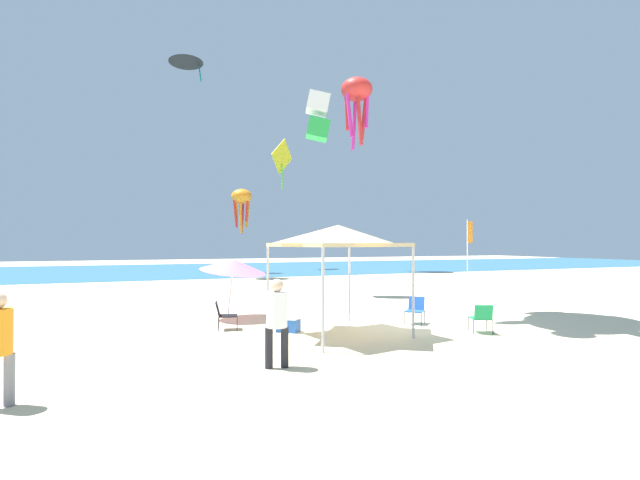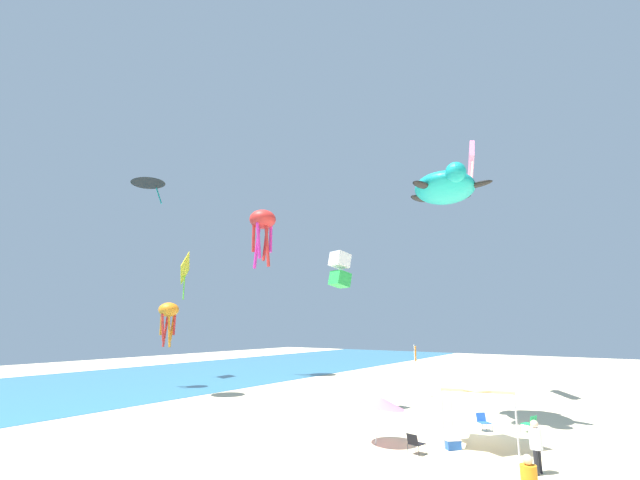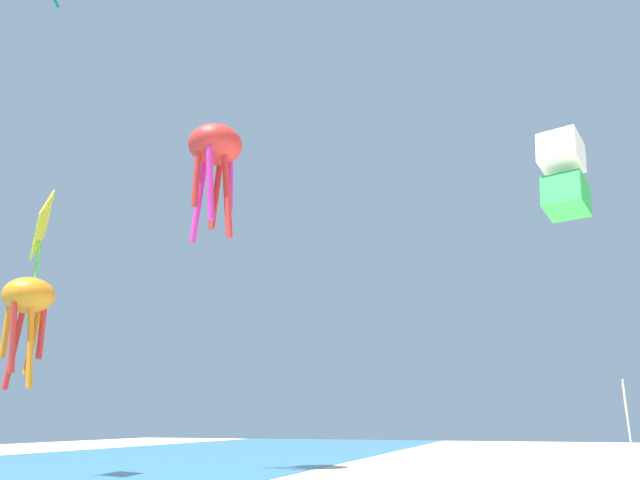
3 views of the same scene
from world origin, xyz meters
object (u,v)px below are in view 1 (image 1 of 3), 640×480
cooler_box (288,325)px  kite_octopus_orange (242,199)px  kite_diamond_yellow (282,159)px  canopy_tent (338,236)px  folding_chair_near_cooler (224,313)px  folding_chair_right_of_tent (415,308)px  person_by_tent (277,316)px  kite_box_white (318,117)px  kite_delta_black (186,59)px  beach_umbrella (234,265)px  folding_chair_facing_ocean (482,316)px  kite_octopus_red (357,93)px  banner_flag (468,248)px

cooler_box → kite_octopus_orange: kite_octopus_orange is taller
kite_diamond_yellow → kite_octopus_orange: 7.98m
canopy_tent → folding_chair_near_cooler: canopy_tent is taller
folding_chair_right_of_tent → cooler_box: size_ratio=1.11×
person_by_tent → kite_box_white: size_ratio=0.77×
kite_delta_black → beach_umbrella: bearing=85.0°
beach_umbrella → kite_octopus_orange: kite_octopus_orange is taller
person_by_tent → kite_diamond_yellow: bearing=-99.2°
folding_chair_facing_ocean → kite_octopus_red: 31.79m
canopy_tent → person_by_tent: (-2.47, -2.52, -1.64)m
folding_chair_facing_ocean → folding_chair_near_cooler: (-6.53, 3.20, 0.00)m
kite_octopus_red → kite_diamond_yellow: size_ratio=1.27×
beach_umbrella → person_by_tent: (-0.34, -6.26, -0.71)m
kite_octopus_red → kite_delta_black: kite_octopus_red is taller
kite_delta_black → kite_octopus_orange: bearing=-152.7°
kite_diamond_yellow → folding_chair_facing_ocean: bearing=55.1°
person_by_tent → kite_octopus_red: 34.83m
folding_chair_facing_ocean → banner_flag: banner_flag is taller
beach_umbrella → person_by_tent: 6.31m
kite_octopus_red → kite_octopus_orange: 14.02m
folding_chair_right_of_tent → folding_chair_near_cooler: 5.83m
beach_umbrella → canopy_tent: bearing=-60.4°
canopy_tent → kite_diamond_yellow: bearing=75.8°
banner_flag → kite_octopus_orange: (-7.62, 18.89, 3.98)m
beach_umbrella → folding_chair_facing_ocean: (5.90, -5.02, -1.29)m
folding_chair_facing_ocean → kite_delta_black: 29.62m
cooler_box → kite_diamond_yellow: kite_diamond_yellow is taller
kite_box_white → kite_delta_black: 16.81m
kite_octopus_red → kite_box_white: bearing=99.1°
kite_octopus_red → folding_chair_right_of_tent: bearing=108.7°
banner_flag → kite_diamond_yellow: 24.99m
folding_chair_near_cooler → kite_delta_black: (0.89, 21.36, 15.56)m
folding_chair_facing_ocean → person_by_tent: 6.39m
kite_octopus_red → kite_octopus_orange: bearing=34.1°
beach_umbrella → cooler_box: (1.00, -2.81, -1.56)m
canopy_tent → person_by_tent: bearing=-134.5°
kite_octopus_red → kite_diamond_yellow: 9.32m
kite_box_white → kite_octopus_orange: (-0.07, 17.21, -2.40)m
folding_chair_facing_ocean → canopy_tent: bearing=5.4°
beach_umbrella → kite_octopus_red: 29.62m
folding_chair_right_of_tent → cooler_box: folding_chair_right_of_tent is taller
canopy_tent → kite_octopus_orange: kite_octopus_orange is taller
folding_chair_right_of_tent → kite_octopus_red: size_ratio=0.13×
kite_octopus_red → folding_chair_near_cooler: bearing=96.8°
cooler_box → kite_delta_black: 27.40m
person_by_tent → kite_diamond_yellow: 36.05m
cooler_box → kite_diamond_yellow: 32.77m
kite_box_white → kite_diamond_yellow: (4.80, 21.69, 2.07)m
beach_umbrella → folding_chair_near_cooler: (-0.64, -1.83, -1.29)m
beach_umbrella → kite_octopus_orange: 23.44m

